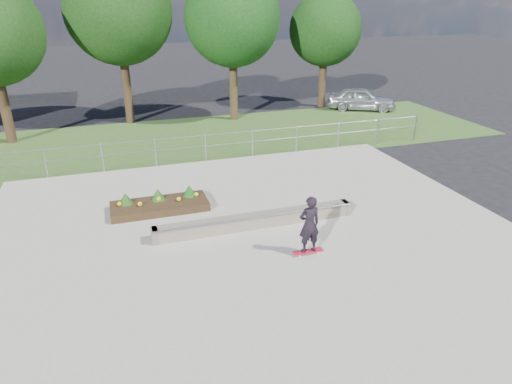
# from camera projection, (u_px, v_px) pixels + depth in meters

# --- Properties ---
(ground) EXTENTS (120.00, 120.00, 0.00)m
(ground) POSITION_uv_depth(u_px,v_px,m) (266.00, 252.00, 12.17)
(ground) COLOR black
(ground) RESTS_ON ground
(grass_verge) EXTENTS (30.00, 8.00, 0.02)m
(grass_verge) POSITION_uv_depth(u_px,v_px,m) (190.00, 139.00, 21.77)
(grass_verge) COLOR #314F1F
(grass_verge) RESTS_ON ground
(concrete_slab) EXTENTS (15.00, 15.00, 0.06)m
(concrete_slab) POSITION_uv_depth(u_px,v_px,m) (266.00, 251.00, 12.16)
(concrete_slab) COLOR #9A9688
(concrete_slab) RESTS_ON ground
(fence) EXTENTS (20.06, 0.06, 1.20)m
(fence) POSITION_uv_depth(u_px,v_px,m) (205.00, 144.00, 18.41)
(fence) COLOR gray
(fence) RESTS_ON ground
(tree_mid_left) EXTENTS (5.25, 5.25, 8.25)m
(tree_mid_left) POSITION_uv_depth(u_px,v_px,m) (118.00, 11.00, 22.34)
(tree_mid_left) COLOR black
(tree_mid_left) RESTS_ON ground
(tree_mid_right) EXTENTS (4.90, 4.90, 7.70)m
(tree_mid_right) POSITION_uv_depth(u_px,v_px,m) (232.00, 18.00, 23.18)
(tree_mid_right) COLOR #2F2112
(tree_mid_right) RESTS_ON ground
(tree_far_right) EXTENTS (4.20, 4.20, 6.60)m
(tree_far_right) POSITION_uv_depth(u_px,v_px,m) (325.00, 30.00, 26.49)
(tree_far_right) COLOR black
(tree_far_right) RESTS_ON ground
(grind_ledge) EXTENTS (6.00, 0.44, 0.43)m
(grind_ledge) POSITION_uv_depth(u_px,v_px,m) (256.00, 221.00, 13.28)
(grind_ledge) COLOR #685D4D
(grind_ledge) RESTS_ON concrete_slab
(planter_bed) EXTENTS (3.00, 1.20, 0.61)m
(planter_bed) POSITION_uv_depth(u_px,v_px,m) (159.00, 204.00, 14.39)
(planter_bed) COLOR black
(planter_bed) RESTS_ON concrete_slab
(skateboarder) EXTENTS (0.80, 0.39, 1.64)m
(skateboarder) POSITION_uv_depth(u_px,v_px,m) (309.00, 225.00, 11.63)
(skateboarder) COLOR silver
(skateboarder) RESTS_ON concrete_slab
(parked_car) EXTENTS (4.20, 3.24, 1.34)m
(parked_car) POSITION_uv_depth(u_px,v_px,m) (361.00, 99.00, 27.07)
(parked_car) COLOR #9DA1A6
(parked_car) RESTS_ON ground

